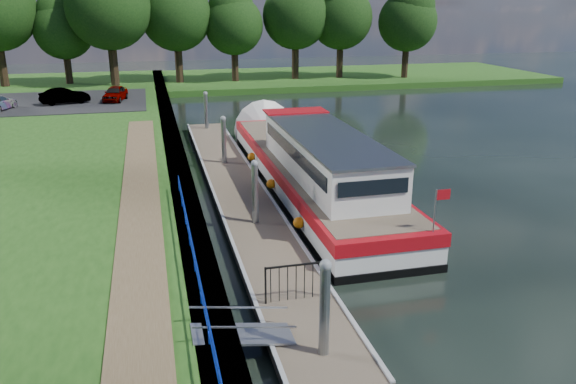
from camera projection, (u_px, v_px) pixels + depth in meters
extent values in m
plane|color=black|center=(317.00, 355.00, 14.46)|extent=(160.00, 160.00, 0.00)
cube|color=#473D2D|center=(180.00, 179.00, 27.55)|extent=(1.10, 90.00, 0.78)
cube|color=#214C15|center=(287.00, 79.00, 64.92)|extent=(60.00, 18.00, 0.60)
cube|color=brown|center=(140.00, 228.00, 20.56)|extent=(1.60, 40.00, 0.05)
cube|color=black|center=(59.00, 102.00, 46.65)|extent=(14.00, 12.00, 0.06)
cube|color=#0C2DBF|center=(197.00, 265.00, 16.12)|extent=(0.04, 18.00, 0.04)
cube|color=#0C2DBF|center=(197.00, 276.00, 16.23)|extent=(0.03, 18.00, 0.03)
cylinder|color=#0C2DBF|center=(219.00, 383.00, 11.63)|extent=(0.04, 0.04, 0.72)
cylinder|color=#0C2DBF|center=(209.00, 331.00, 13.47)|extent=(0.04, 0.04, 0.72)
cylinder|color=#0C2DBF|center=(201.00, 292.00, 15.31)|extent=(0.04, 0.04, 0.72)
cylinder|color=#0C2DBF|center=(194.00, 261.00, 17.15)|extent=(0.04, 0.04, 0.72)
cylinder|color=#0C2DBF|center=(189.00, 236.00, 18.99)|extent=(0.04, 0.04, 0.72)
cylinder|color=#0C2DBF|center=(185.00, 215.00, 20.83)|extent=(0.04, 0.04, 0.72)
cylinder|color=#0C2DBF|center=(182.00, 198.00, 22.67)|extent=(0.04, 0.04, 0.72)
cylinder|color=#0C2DBF|center=(179.00, 183.00, 24.51)|extent=(0.04, 0.04, 0.72)
cube|color=brown|center=(238.00, 190.00, 26.33)|extent=(2.50, 30.00, 0.24)
cube|color=#9EA0A3|center=(307.00, 332.00, 15.36)|extent=(2.30, 5.00, 0.30)
cube|color=#9EA0A3|center=(254.00, 226.00, 22.72)|extent=(2.30, 5.00, 0.30)
cube|color=#9EA0A3|center=(226.00, 171.00, 30.08)|extent=(2.30, 5.00, 0.30)
cube|color=#9EA0A3|center=(210.00, 138.00, 37.44)|extent=(2.30, 5.00, 0.30)
cube|color=#9EA0A3|center=(263.00, 185.00, 26.55)|extent=(0.12, 30.00, 0.06)
cube|color=#9EA0A3|center=(212.00, 189.00, 26.01)|extent=(0.12, 30.00, 0.06)
cylinder|color=gray|center=(324.00, 328.00, 13.65)|extent=(0.26, 0.26, 3.40)
sphere|color=gray|center=(326.00, 265.00, 13.10)|extent=(0.30, 0.30, 0.30)
cylinder|color=gray|center=(255.00, 206.00, 21.92)|extent=(0.26, 0.26, 3.40)
sphere|color=gray|center=(254.00, 164.00, 21.38)|extent=(0.30, 0.30, 0.30)
cylinder|color=gray|center=(224.00, 150.00, 30.20)|extent=(0.26, 0.26, 3.40)
sphere|color=gray|center=(223.00, 119.00, 29.66)|extent=(0.30, 0.30, 0.30)
cylinder|color=gray|center=(207.00, 118.00, 38.48)|extent=(0.26, 0.26, 3.40)
sphere|color=gray|center=(205.00, 93.00, 37.94)|extent=(0.30, 0.30, 0.30)
cube|color=#A5A8AD|center=(243.00, 334.00, 14.31)|extent=(2.58, 1.00, 0.43)
cube|color=#A5A8AD|center=(245.00, 327.00, 13.71)|extent=(2.58, 0.04, 0.41)
cube|color=#A5A8AD|center=(239.00, 307.00, 14.59)|extent=(2.58, 0.04, 0.41)
cube|color=black|center=(266.00, 286.00, 15.96)|extent=(0.05, 0.05, 1.15)
cube|color=black|center=(326.00, 279.00, 16.37)|extent=(0.05, 0.05, 1.15)
cube|color=black|center=(296.00, 265.00, 16.00)|extent=(1.85, 0.05, 0.05)
cube|color=black|center=(271.00, 285.00, 16.00)|extent=(0.02, 0.02, 1.10)
cube|color=black|center=(279.00, 284.00, 16.06)|extent=(0.02, 0.02, 1.10)
cube|color=black|center=(288.00, 283.00, 16.11)|extent=(0.02, 0.02, 1.10)
cube|color=black|center=(296.00, 282.00, 16.17)|extent=(0.02, 0.02, 1.10)
cube|color=black|center=(304.00, 281.00, 16.23)|extent=(0.02, 0.02, 1.10)
cube|color=black|center=(313.00, 280.00, 16.28)|extent=(0.02, 0.02, 1.10)
cube|color=black|center=(321.00, 279.00, 16.34)|extent=(0.02, 0.02, 1.10)
cube|color=black|center=(309.00, 187.00, 27.62)|extent=(4.00, 20.00, 0.55)
cube|color=silver|center=(309.00, 175.00, 27.43)|extent=(3.96, 19.90, 0.65)
cube|color=#A60B13|center=(309.00, 164.00, 27.25)|extent=(4.04, 20.00, 0.48)
cube|color=brown|center=(309.00, 159.00, 27.17)|extent=(3.68, 19.20, 0.04)
cone|color=silver|center=(266.00, 132.00, 37.02)|extent=(4.00, 1.50, 4.00)
cube|color=silver|center=(325.00, 155.00, 24.59)|extent=(3.00, 11.00, 1.75)
cube|color=gray|center=(326.00, 134.00, 24.30)|extent=(3.10, 11.20, 0.10)
cube|color=black|center=(292.00, 151.00, 24.17)|extent=(0.04, 10.00, 0.55)
cube|color=black|center=(358.00, 147.00, 24.86)|extent=(0.04, 10.00, 0.55)
cube|color=black|center=(294.00, 124.00, 29.62)|extent=(2.60, 0.04, 0.55)
cube|color=black|center=(374.00, 188.00, 19.41)|extent=(2.60, 0.04, 0.55)
cube|color=#A60B13|center=(295.00, 111.00, 29.06)|extent=(3.20, 1.60, 0.06)
cylinder|color=gray|center=(435.00, 211.00, 18.36)|extent=(0.05, 0.05, 1.50)
cube|color=#A60B13|center=(443.00, 195.00, 18.24)|extent=(0.50, 0.02, 0.35)
sphere|color=orange|center=(299.00, 223.00, 21.42)|extent=(0.44, 0.44, 0.44)
sphere|color=orange|center=(271.00, 184.00, 26.02)|extent=(0.44, 0.44, 0.44)
sphere|color=orange|center=(252.00, 157.00, 30.62)|extent=(0.44, 0.44, 0.44)
imported|color=#594C47|center=(328.00, 185.00, 20.47)|extent=(0.63, 0.74, 1.72)
cylinder|color=#332316|center=(2.00, 66.00, 55.02)|extent=(0.83, 0.83, 4.21)
cylinder|color=#332316|center=(68.00, 70.00, 57.03)|extent=(0.70, 0.70, 3.10)
sphere|color=black|center=(63.00, 29.00, 55.76)|extent=(5.85, 5.85, 5.85)
sphere|color=black|center=(60.00, 14.00, 55.41)|extent=(4.65, 4.65, 4.65)
cylinder|color=#332316|center=(114.00, 65.00, 55.58)|extent=(0.84, 0.84, 4.29)
sphere|color=black|center=(108.00, 7.00, 53.82)|extent=(8.10, 8.10, 8.10)
cylinder|color=#332316|center=(179.00, 64.00, 58.96)|extent=(0.79, 0.79, 3.83)
sphere|color=black|center=(176.00, 15.00, 57.39)|extent=(7.24, 7.24, 7.24)
cylinder|color=#332316|center=(235.00, 66.00, 60.15)|extent=(0.72, 0.72, 3.26)
sphere|color=black|center=(234.00, 25.00, 58.81)|extent=(6.16, 6.16, 6.16)
sphere|color=black|center=(231.00, 10.00, 58.51)|extent=(4.89, 4.89, 4.89)
cylinder|color=#332316|center=(295.00, 61.00, 61.87)|extent=(0.78, 0.78, 3.77)
sphere|color=black|center=(295.00, 16.00, 60.32)|extent=(7.13, 7.13, 7.13)
cylinder|color=#332316|center=(340.00, 61.00, 63.08)|extent=(0.77, 0.77, 3.65)
sphere|color=black|center=(341.00, 18.00, 61.58)|extent=(6.89, 6.89, 6.89)
sphere|color=black|center=(338.00, 1.00, 60.97)|extent=(5.47, 5.47, 5.47)
cylinder|color=#332316|center=(405.00, 62.00, 63.01)|extent=(0.74, 0.74, 3.41)
sphere|color=black|center=(408.00, 22.00, 61.61)|extent=(6.43, 6.43, 6.43)
sphere|color=black|center=(411.00, 6.00, 60.95)|extent=(5.11, 5.11, 5.11)
imported|color=#999999|center=(115.00, 93.00, 46.77)|extent=(2.21, 3.85, 1.23)
imported|color=#999999|center=(65.00, 96.00, 45.44)|extent=(4.03, 2.49, 1.25)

